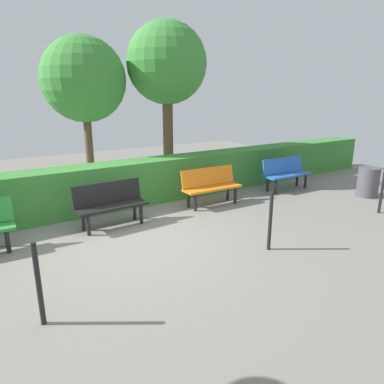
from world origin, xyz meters
TOP-DOWN VIEW (x-y plane):
  - ground_plane at (0.00, 0.00)m, footprint 19.96×19.96m
  - bench_blue at (-4.87, -0.81)m, footprint 1.43×0.51m
  - bench_orange at (-2.37, -0.84)m, footprint 1.43×0.52m
  - bench_black at (0.08, -0.80)m, footprint 1.39×0.50m
  - hedge_row at (-1.14, -1.88)m, footprint 15.96×0.72m
  - tree_near at (-2.70, -3.39)m, footprint 2.22×2.22m
  - tree_mid at (-0.54, -3.93)m, footprint 2.18×2.18m
  - railing_post_near at (-5.10, 1.69)m, footprint 0.06×0.06m
  - railing_post_mid at (-1.72, 1.69)m, footprint 0.06×0.06m
  - railing_post_far at (1.83, 1.69)m, footprint 0.06×0.06m
  - trash_bin at (-6.11, 0.80)m, footprint 0.52×0.52m

SIDE VIEW (x-z plane):
  - ground_plane at x=0.00m, z-range 0.00..0.00m
  - trash_bin at x=-6.11m, z-range 0.00..0.74m
  - bench_black at x=0.08m, z-range 0.05..0.91m
  - bench_orange at x=-2.37m, z-range 0.05..0.91m
  - bench_blue at x=-4.87m, z-range 0.05..0.91m
  - railing_post_near at x=-5.10m, z-range 0.00..1.00m
  - railing_post_mid at x=-1.72m, z-range 0.00..1.00m
  - railing_post_far at x=1.83m, z-range 0.00..1.00m
  - hedge_row at x=-1.14m, z-range 0.00..1.02m
  - tree_mid at x=-0.54m, z-range 0.88..4.84m
  - tree_near at x=-2.70m, z-range 1.07..5.52m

